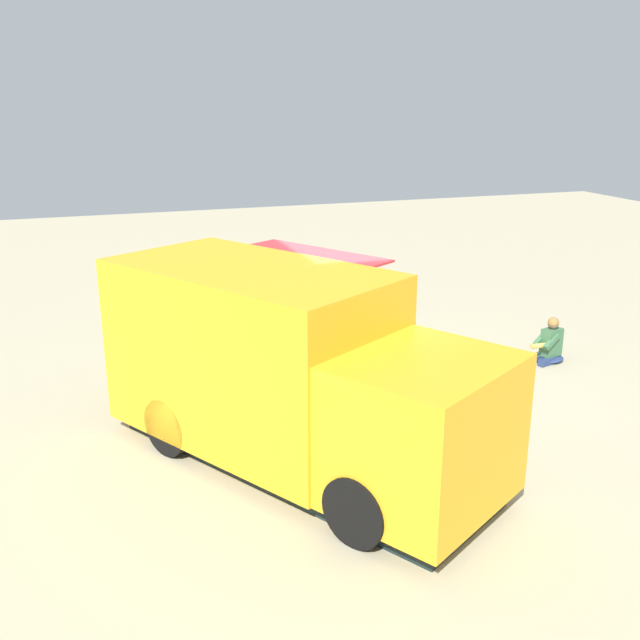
{
  "coord_description": "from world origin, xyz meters",
  "views": [
    {
      "loc": [
        4.14,
        9.8,
        4.54
      ],
      "look_at": [
        0.23,
        -1.58,
        0.78
      ],
      "focal_mm": 40.33,
      "sensor_mm": 36.0,
      "label": 1
    }
  ],
  "objects_px": {
    "person_customer": "(550,345)",
    "planter_flowering_near": "(187,341)",
    "food_truck": "(288,375)",
    "planter_flowering_far": "(197,311)"
  },
  "relations": [
    {
      "from": "person_customer",
      "to": "planter_flowering_far",
      "type": "relative_size",
      "value": 1.17
    },
    {
      "from": "person_customer",
      "to": "planter_flowering_near",
      "type": "distance_m",
      "value": 6.42
    },
    {
      "from": "planter_flowering_far",
      "to": "planter_flowering_near",
      "type": "bearing_deg",
      "value": 75.54
    },
    {
      "from": "food_truck",
      "to": "planter_flowering_near",
      "type": "height_order",
      "value": "food_truck"
    },
    {
      "from": "food_truck",
      "to": "person_customer",
      "type": "distance_m",
      "value": 5.83
    },
    {
      "from": "person_customer",
      "to": "planter_flowering_near",
      "type": "bearing_deg",
      "value": -17.63
    },
    {
      "from": "food_truck",
      "to": "planter_flowering_near",
      "type": "bearing_deg",
      "value": -79.92
    },
    {
      "from": "planter_flowering_near",
      "to": "food_truck",
      "type": "bearing_deg",
      "value": 100.08
    },
    {
      "from": "food_truck",
      "to": "person_customer",
      "type": "height_order",
      "value": "food_truck"
    },
    {
      "from": "person_customer",
      "to": "planter_flowering_near",
      "type": "relative_size",
      "value": 1.02
    }
  ]
}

